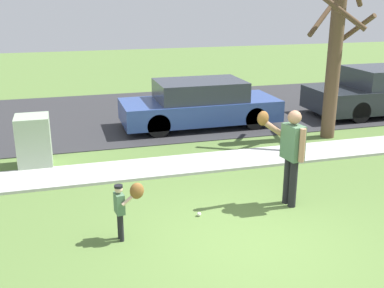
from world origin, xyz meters
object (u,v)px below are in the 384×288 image
(person_adult, at_px, (290,148))
(parked_wagon_blue, at_px, (200,104))
(street_tree_near, at_px, (335,52))
(utility_cabinet, at_px, (34,141))
(baseball, at_px, (199,214))
(person_child, at_px, (125,202))

(person_adult, relative_size, parked_wagon_blue, 0.39)
(street_tree_near, bearing_deg, utility_cabinet, -178.55)
(person_adult, bearing_deg, baseball, -7.72)
(street_tree_near, bearing_deg, person_adult, -130.42)
(person_child, xyz_separation_m, street_tree_near, (6.04, 4.05, 1.62))
(utility_cabinet, xyz_separation_m, street_tree_near, (7.51, 0.19, 1.69))
(person_child, relative_size, parked_wagon_blue, 0.22)
(utility_cabinet, relative_size, parked_wagon_blue, 0.26)
(utility_cabinet, relative_size, street_tree_near, 0.27)
(person_adult, height_order, person_child, person_adult)
(baseball, distance_m, parked_wagon_blue, 5.85)
(person_child, distance_m, parked_wagon_blue, 6.75)
(baseball, distance_m, street_tree_near, 6.32)
(person_child, xyz_separation_m, baseball, (1.33, 0.47, -0.61))
(street_tree_near, distance_m, parked_wagon_blue, 3.95)
(parked_wagon_blue, bearing_deg, baseball, -106.98)
(person_adult, xyz_separation_m, street_tree_near, (3.04, 3.57, 1.18))
(utility_cabinet, height_order, parked_wagon_blue, parked_wagon_blue)
(parked_wagon_blue, bearing_deg, street_tree_near, -33.25)
(person_child, bearing_deg, street_tree_near, 25.83)
(person_adult, relative_size, baseball, 23.92)
(baseball, bearing_deg, person_adult, 0.30)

